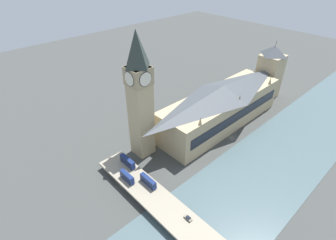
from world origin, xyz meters
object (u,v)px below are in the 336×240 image
(clock_tower, at_px, (140,95))
(road_bridge, at_px, (193,233))
(double_decker_bus_lead, at_px, (148,181))
(double_decker_bus_mid, at_px, (128,161))
(victoria_tower, at_px, (270,72))
(double_decker_bus_rear, at_px, (127,177))
(car_northbound_lead, at_px, (188,218))
(parliament_hall, at_px, (222,105))

(clock_tower, height_order, road_bridge, clock_tower)
(double_decker_bus_lead, bearing_deg, double_decker_bus_mid, -2.29)
(clock_tower, xyz_separation_m, double_decker_bus_mid, (-7.94, 17.46, -33.31))
(clock_tower, relative_size, double_decker_bus_mid, 6.63)
(victoria_tower, distance_m, double_decker_bus_rear, 151.18)
(clock_tower, height_order, car_northbound_lead, clock_tower)
(double_decker_bus_mid, bearing_deg, double_decker_bus_lead, 177.71)
(victoria_tower, bearing_deg, double_decker_bus_lead, 95.61)
(clock_tower, bearing_deg, victoria_tower, -96.05)
(parliament_hall, xyz_separation_m, clock_tower, (13.37, 61.39, 25.37))
(double_decker_bus_rear, bearing_deg, double_decker_bus_lead, -147.43)
(clock_tower, distance_m, victoria_tower, 127.82)
(parliament_hall, xyz_separation_m, car_northbound_lead, (-43.05, 79.67, -10.06))
(parliament_hall, relative_size, car_northbound_lead, 25.56)
(clock_tower, xyz_separation_m, car_northbound_lead, (-56.43, 18.28, -35.43))
(clock_tower, distance_m, car_northbound_lead, 69.09)
(clock_tower, height_order, victoria_tower, clock_tower)
(parliament_hall, bearing_deg, double_decker_bus_lead, 100.04)
(parliament_hall, distance_m, clock_tower, 67.76)
(road_bridge, distance_m, double_decker_bus_rear, 45.28)
(clock_tower, xyz_separation_m, road_bridge, (-62.48, 21.28, -37.03))
(double_decker_bus_rear, relative_size, car_northbound_lead, 2.47)
(victoria_tower, height_order, car_northbound_lead, victoria_tower)
(clock_tower, relative_size, double_decker_bus_rear, 7.69)
(road_bridge, bearing_deg, double_decker_bus_rear, 4.26)
(clock_tower, distance_m, double_decker_bus_lead, 47.01)
(clock_tower, relative_size, victoria_tower, 1.59)
(road_bridge, bearing_deg, clock_tower, -18.81)
(double_decker_bus_lead, xyz_separation_m, double_decker_bus_mid, (19.52, -0.78, 0.20))
(double_decker_bus_mid, bearing_deg, double_decker_bus_rear, 142.99)
(victoria_tower, height_order, double_decker_bus_lead, victoria_tower)
(double_decker_bus_mid, relative_size, double_decker_bus_rear, 1.16)
(road_bridge, relative_size, double_decker_bus_mid, 11.62)
(road_bridge, distance_m, car_northbound_lead, 6.94)
(double_decker_bus_mid, distance_m, car_northbound_lead, 48.54)
(victoria_tower, bearing_deg, double_decker_bus_rear, 91.58)
(double_decker_bus_rear, bearing_deg, road_bridge, -175.74)
(double_decker_bus_rear, bearing_deg, victoria_tower, -88.42)
(parliament_hall, xyz_separation_m, double_decker_bus_mid, (5.43, 78.85, -7.94))
(victoria_tower, relative_size, road_bridge, 0.36)
(clock_tower, bearing_deg, double_decker_bus_lead, 146.40)
(clock_tower, relative_size, car_northbound_lead, 19.01)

